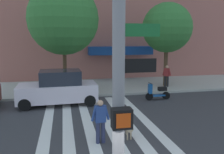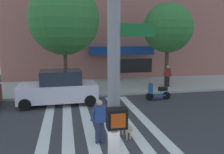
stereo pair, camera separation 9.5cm
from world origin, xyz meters
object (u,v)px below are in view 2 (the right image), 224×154
object	(u,v)px
traffic_light_pole	(115,61)
parked_scooter	(158,92)
street_tree_nearest	(64,19)
parked_car_behind_first	(59,88)
street_tree_middle	(168,28)
dog_on_leash	(126,126)
pedestrian_dog_walker	(100,119)
pedestrian_bystander	(168,75)

from	to	relation	value
traffic_light_pole	parked_scooter	world-z (taller)	traffic_light_pole
traffic_light_pole	street_tree_nearest	bearing A→B (deg)	92.94
parked_car_behind_first	street_tree_middle	xyz separation A→B (m)	(8.08, 3.12, 3.65)
street_tree_middle	dog_on_leash	world-z (taller)	street_tree_middle
parked_scooter	street_tree_middle	world-z (taller)	street_tree_middle
street_tree_nearest	pedestrian_dog_walker	world-z (taller)	street_tree_nearest
street_tree_middle	dog_on_leash	size ratio (longest dim) A/B	5.63
street_tree_nearest	pedestrian_bystander	size ratio (longest dim) A/B	4.44
parked_scooter	street_tree_middle	xyz separation A→B (m)	(2.01, 3.38, 4.12)
street_tree_nearest	street_tree_middle	xyz separation A→B (m)	(7.66, 0.57, -0.47)
street_tree_middle	parked_scooter	bearing A→B (deg)	-120.78
parked_scooter	pedestrian_dog_walker	size ratio (longest dim) A/B	1.00
dog_on_leash	pedestrian_bystander	xyz separation A→B (m)	(5.38, 8.05, 0.63)
street_tree_middle	traffic_light_pole	bearing A→B (deg)	-117.00
street_tree_nearest	pedestrian_bystander	xyz separation A→B (m)	(7.63, 0.24, -3.99)
parked_car_behind_first	pedestrian_bystander	world-z (taller)	parked_car_behind_first
traffic_light_pole	street_tree_nearest	xyz separation A→B (m)	(-0.68, 13.14, 1.54)
parked_car_behind_first	street_tree_middle	size ratio (longest dim) A/B	0.71
parked_scooter	dog_on_leash	distance (m)	6.05
traffic_light_pole	pedestrian_bystander	xyz separation A→B (m)	(6.95, 13.38, -2.44)
street_tree_middle	pedestrian_dog_walker	bearing A→B (deg)	-126.61
pedestrian_dog_walker	dog_on_leash	size ratio (longest dim) A/B	1.46
parked_car_behind_first	traffic_light_pole	bearing A→B (deg)	-84.07
street_tree_nearest	dog_on_leash	bearing A→B (deg)	-73.94
traffic_light_pole	street_tree_middle	world-z (taller)	street_tree_middle
traffic_light_pole	pedestrian_bystander	size ratio (longest dim) A/B	3.54
parked_car_behind_first	parked_scooter	bearing A→B (deg)	-2.44
parked_scooter	street_tree_nearest	size ratio (longest dim) A/B	0.22
traffic_light_pole	pedestrian_dog_walker	world-z (taller)	traffic_light_pole
street_tree_nearest	dog_on_leash	distance (m)	9.35
traffic_light_pole	street_tree_nearest	world-z (taller)	street_tree_nearest
street_tree_nearest	pedestrian_bystander	bearing A→B (deg)	1.80
pedestrian_dog_walker	dog_on_leash	xyz separation A→B (m)	(1.09, 0.36, -0.48)
dog_on_leash	traffic_light_pole	bearing A→B (deg)	-106.47
dog_on_leash	pedestrian_bystander	world-z (taller)	pedestrian_bystander
pedestrian_dog_walker	parked_scooter	bearing A→B (deg)	50.12
street_tree_nearest	parked_scooter	bearing A→B (deg)	-26.48
traffic_light_pole	parked_car_behind_first	distance (m)	10.95
street_tree_nearest	street_tree_middle	distance (m)	7.69
traffic_light_pole	parked_car_behind_first	xyz separation A→B (m)	(-1.10, 10.59, -2.57)
dog_on_leash	parked_scooter	bearing A→B (deg)	55.83
parked_scooter	dog_on_leash	bearing A→B (deg)	-124.17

